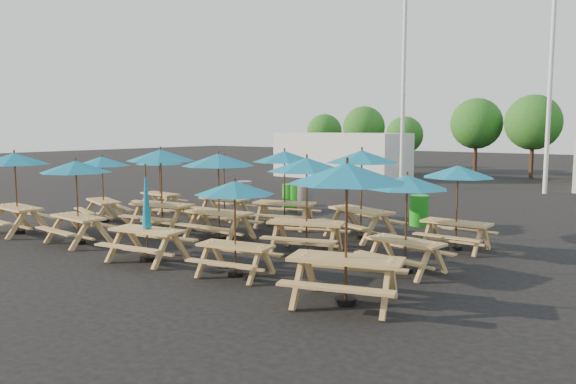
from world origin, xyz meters
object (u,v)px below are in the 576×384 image
Objects in this scene: waste_bin_0 at (245,193)px; waste_bin_3 at (305,199)px; picnic_unit_2 at (159,164)px; picnic_unit_1 at (102,166)px; waste_bin_1 at (290,197)px; picnic_unit_8 at (285,162)px; picnic_unit_11 at (362,162)px; picnic_unit_0 at (15,164)px; picnic_unit_10 at (307,171)px; picnic_unit_9 at (235,194)px; picnic_unit_7 at (218,166)px; waste_bin_4 at (419,210)px; picnic_unit_5 at (224,164)px; picnic_unit_13 at (407,188)px; picnic_unit_3 at (76,172)px; picnic_unit_12 at (347,183)px; picnic_unit_14 at (458,177)px; picnic_unit_4 at (161,161)px; picnic_unit_6 at (147,222)px; waste_bin_2 at (297,197)px.

waste_bin_0 is 1.00× the size of waste_bin_3.
picnic_unit_2 is 3.74m from waste_bin_0.
picnic_unit_1 is 2.36× the size of waste_bin_1.
picnic_unit_1 is 2.36× the size of waste_bin_3.
picnic_unit_11 is at bearing -17.61° from picnic_unit_8.
picnic_unit_0 is 2.78m from picnic_unit_1.
picnic_unit_9 is at bearing -107.21° from picnic_unit_10.
waste_bin_4 is (3.52, 5.54, -1.60)m from picnic_unit_7.
picnic_unit_9 is at bearing -50.38° from picnic_unit_5.
picnic_unit_13 is 2.18× the size of waste_bin_3.
picnic_unit_7 is (5.48, 2.86, 0.02)m from picnic_unit_0.
picnic_unit_9 is at bearing -49.90° from waste_bin_0.
picnic_unit_3 is at bearing -127.23° from waste_bin_4.
picnic_unit_1 is 0.88× the size of picnic_unit_11.
picnic_unit_1 is 1.13× the size of picnic_unit_9.
picnic_unit_12 is 5.59m from picnic_unit_14.
picnic_unit_1 is 10.88m from picnic_unit_13.
picnic_unit_12 reaches higher than picnic_unit_2.
picnic_unit_11 is at bearing -176.06° from picnic_unit_14.
picnic_unit_8 is (2.65, -0.09, 0.18)m from picnic_unit_5.
picnic_unit_9 is 0.81× the size of picnic_unit_10.
picnic_unit_4 is 0.95× the size of picnic_unit_12.
picnic_unit_6 is at bearing -98.10° from picnic_unit_11.
picnic_unit_0 is 1.18× the size of picnic_unit_9.
picnic_unit_6 is (2.81, -2.86, -1.20)m from picnic_unit_4.
picnic_unit_13 is 2.18× the size of waste_bin_1.
picnic_unit_10 is 7.05m from waste_bin_3.
picnic_unit_2 is 8.76m from picnic_unit_10.
picnic_unit_3 is 8.65m from waste_bin_3.
picnic_unit_1 reaches higher than waste_bin_3.
picnic_unit_6 is at bearing -133.45° from picnic_unit_14.
picnic_unit_12 is at bearing -28.65° from picnic_unit_4.
picnic_unit_3 is at bearing -154.29° from picnic_unit_13.
picnic_unit_6 reaches higher than picnic_unit_13.
waste_bin_0 is at bearing -176.43° from waste_bin_1.
waste_bin_2 is 5.21m from waste_bin_4.
picnic_unit_0 reaches higher than waste_bin_0.
picnic_unit_5 is 8.56m from picnic_unit_13.
picnic_unit_10 reaches higher than picnic_unit_14.
picnic_unit_7 is 2.65m from picnic_unit_8.
picnic_unit_4 is at bearing 21.49° from picnic_unit_1.
picnic_unit_5 is 1.04× the size of picnic_unit_13.
waste_bin_0 is at bearing 85.35° from picnic_unit_0.
waste_bin_0 and waste_bin_1 have the same top height.
picnic_unit_14 is 8.23m from waste_bin_2.
picnic_unit_0 reaches higher than picnic_unit_9.
picnic_unit_2 is 8.04m from picnic_unit_6.
picnic_unit_11 is (0.16, 2.46, 0.10)m from picnic_unit_10.
picnic_unit_7 is at bearing 31.82° from picnic_unit_0.
picnic_unit_6 is at bearing -7.49° from picnic_unit_1.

